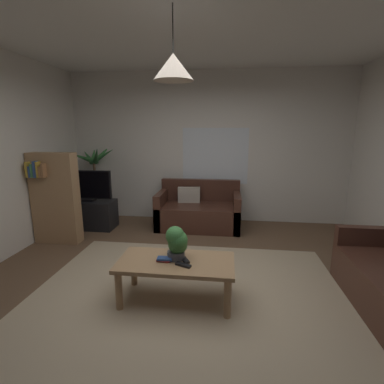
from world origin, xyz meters
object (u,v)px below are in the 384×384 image
Objects in this scene: book_on_table_1 at (165,258)px; remote_on_table_0 at (185,260)px; couch_under_window at (199,212)px; remote_on_table_1 at (183,265)px; coffee_table at (176,267)px; tv_stand at (90,214)px; bookshelf_corner at (55,197)px; pendant_lamp at (173,67)px; tv at (87,185)px; potted_palm_corner at (96,184)px; potted_plant_on_table at (177,242)px; book_on_table_0 at (164,260)px.

book_on_table_1 is 0.95× the size of remote_on_table_0.
remote_on_table_1 is at bearing -87.85° from couch_under_window.
coffee_table is 1.31× the size of tv_stand.
couch_under_window reaches higher than remote_on_table_0.
coffee_table is 2.52m from bookshelf_corner.
remote_on_table_0 is 1.83m from pendant_lamp.
tv is (-2.02, 2.09, 0.33)m from remote_on_table_1.
potted_palm_corner reaches higher than coffee_table.
potted_palm_corner is at bearing 128.82° from pendant_lamp.
pendant_lamp is (1.93, -1.99, 1.50)m from tv.
book_on_table_1 is 2.73m from tv.
remote_on_table_0 is 0.12m from remote_on_table_1.
bookshelf_corner reaches higher than book_on_table_1.
pendant_lamp is at bearing -51.18° from potted_palm_corner.
bookshelf_corner reaches higher than potted_plant_on_table.
tv_stand reaches higher than remote_on_table_1.
potted_plant_on_table is at bearing 27.37° from book_on_table_1.
bookshelf_corner is (-2.11, 1.32, 0.35)m from coffee_table.
coffee_table is at bearing -46.14° from tv_stand.
couch_under_window is 2.37× the size of pendant_lamp.
potted_palm_corner reaches higher than bookshelf_corner.
potted_palm_corner reaches higher than tv.
pendant_lamp is at bearing 0.00° from coffee_table.
couch_under_window reaches higher than book_on_table_1.
couch_under_window is 2.08m from potted_palm_corner.
potted_plant_on_table is 2.75m from tv.
couch_under_window is at bearing 86.93° from book_on_table_0.
tv_stand is at bearing -171.61° from couch_under_window.
tv_stand is at bearing 74.80° from bookshelf_corner.
remote_on_table_0 reaches higher than coffee_table.
potted_plant_on_table is at bearing -45.54° from tv_stand.
book_on_table_0 is at bearing -48.24° from tv_stand.
book_on_table_1 is 0.21m from potted_plant_on_table.
remote_on_table_0 is 0.18× the size of tv_stand.
coffee_table is 1.91× the size of pendant_lamp.
potted_plant_on_table reaches higher than tv_stand.
book_on_table_1 is at bearing -48.13° from tv_stand.
book_on_table_0 reaches higher than coffee_table.
remote_on_table_1 is 0.18× the size of tv_stand.
potted_plant_on_table is at bearing -31.27° from bookshelf_corner.
book_on_table_1 is at bearing -168.21° from coffee_table.
tv_stand is 1.03× the size of tv.
couch_under_window is 1.67× the size of tv.
potted_palm_corner is at bearing 126.92° from book_on_table_0.
book_on_table_0 is 0.91× the size of book_on_table_1.
potted_palm_corner reaches higher than couch_under_window.
pendant_lamp is (-0.09, -0.01, 1.83)m from remote_on_table_0.
coffee_table is 8.55× the size of book_on_table_0.
couch_under_window is 2.28m from potted_plant_on_table.
bookshelf_corner is (-2.20, 1.31, 0.27)m from remote_on_table_0.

